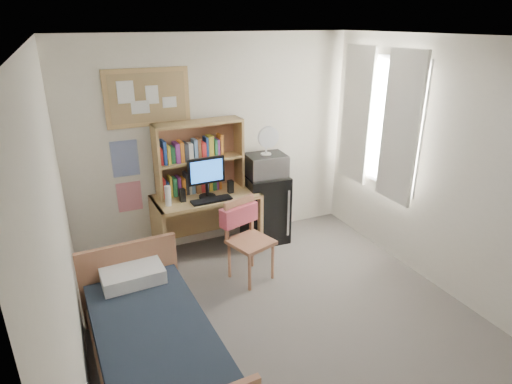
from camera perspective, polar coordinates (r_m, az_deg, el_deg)
name	(u,v)px	position (r m, az deg, el deg)	size (l,w,h in m)	color
floor	(295,334)	(4.24, 5.22, -18.28)	(3.60, 4.20, 0.02)	slate
ceiling	(307,38)	(3.24, 6.88, 19.70)	(3.60, 4.20, 0.02)	silver
wall_back	(216,144)	(5.35, -5.41, 6.46)	(3.60, 0.04, 2.60)	white
wall_left	(64,251)	(3.13, -24.26, -7.18)	(0.04, 4.20, 2.60)	white
wall_right	(459,175)	(4.66, 25.50, 2.02)	(0.04, 4.20, 2.60)	white
window_unit	(379,121)	(5.36, 16.06, 9.05)	(0.10, 1.40, 1.70)	white
curtain_left	(400,129)	(5.05, 18.69, 7.99)	(0.04, 0.55, 1.70)	white
curtain_right	(356,115)	(5.65, 13.22, 9.94)	(0.04, 0.55, 1.70)	white
bulletin_board	(148,98)	(5.01, -14.24, 12.11)	(0.94, 0.03, 0.64)	#9F8354
poster_wave	(125,159)	(5.12, -17.07, 4.28)	(0.30, 0.01, 0.42)	#263F99
poster_japan	(130,197)	(5.27, -16.51, -0.59)	(0.28, 0.01, 0.36)	#D62543
desk	(207,224)	(5.30, -6.55, -4.30)	(1.24, 0.62, 0.78)	tan
desk_chair	(251,241)	(4.72, -0.69, -6.59)	(0.46, 0.46, 0.93)	#AF7553
mini_fridge	(265,207)	(5.58, 1.20, -2.06)	(0.53, 0.53, 0.90)	black
bed	(156,353)	(3.74, -13.15, -20.21)	(0.89, 1.77, 0.49)	black
hutch	(200,157)	(5.13, -7.53, 4.61)	(1.05, 0.27, 0.86)	tan
monitor	(207,178)	(5.00, -6.61, 1.85)	(0.44, 0.03, 0.47)	black
keyboard	(212,200)	(4.96, -5.93, -1.08)	(0.47, 0.15, 0.02)	black
speaker_left	(183,195)	(4.98, -9.77, -0.42)	(0.06, 0.06, 0.15)	black
speaker_right	(231,187)	(5.16, -3.42, 0.72)	(0.06, 0.06, 0.16)	black
water_bottle	(168,196)	(4.88, -11.66, -0.50)	(0.07, 0.07, 0.23)	white
hoodie	(239,214)	(4.74, -2.31, -3.01)	(0.45, 0.14, 0.22)	#CE4E5E
microwave	(266,165)	(5.36, 1.33, 3.60)	(0.48, 0.36, 0.28)	silver
desk_fan	(266,142)	(5.27, 1.36, 6.71)	(0.26, 0.26, 0.33)	white
pillow	(132,274)	(4.15, -16.18, -10.48)	(0.55, 0.38, 0.13)	white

